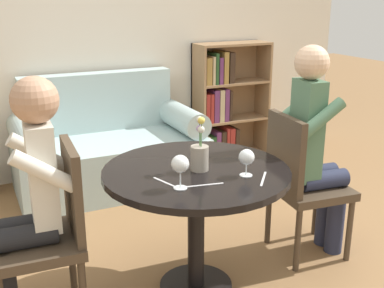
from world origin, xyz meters
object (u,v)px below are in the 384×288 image
couch (109,150)px  bookshelf_right (222,104)px  wine_glass_left (180,165)px  chair_left (51,228)px  person_left (28,198)px  person_right (316,149)px  flower_vase (200,153)px  chair_right (300,180)px  wine_glass_right (247,158)px

couch → bookshelf_right: bookshelf_right is taller
bookshelf_right → wine_glass_left: bearing=-123.4°
chair_left → person_left: (-0.09, 0.01, 0.17)m
person_right → flower_vase: (-0.81, -0.08, 0.12)m
bookshelf_right → person_right: size_ratio=0.86×
couch → chair_left: 1.76m
person_left → flower_vase: person_left is taller
chair_right → person_left: 1.57m
bookshelf_right → chair_right: size_ratio=1.24×
chair_left → flower_vase: bearing=85.7°
chair_left → person_right: bearing=92.5°
wine_glass_right → person_right: bearing=21.0°
chair_left → chair_right: 1.47m
bookshelf_right → wine_glass_right: (-1.04, -2.12, 0.27)m
chair_left → person_left: bearing=-92.4°
couch → wine_glass_right: bearing=-84.4°
chair_right → person_left: (-1.56, 0.02, 0.17)m
chair_right → wine_glass_left: chair_right is taller
chair_right → flower_vase: flower_vase is taller
person_left → couch: bearing=155.9°
chair_left → wine_glass_right: bearing=76.9°
person_left → chair_right: bearing=92.7°
person_left → person_right: (1.64, -0.04, 0.01)m
flower_vase → wine_glass_left: bearing=-136.7°
couch → chair_left: size_ratio=1.68×
chair_left → wine_glass_right: size_ratio=6.61×
chair_right → person_left: size_ratio=0.73×
chair_left → chair_right: size_ratio=1.00×
couch → person_right: bearing=-63.0°
person_left → chair_left: bearing=87.6°
flower_vase → chair_left: bearing=172.2°
bookshelf_right → wine_glass_left: bookshelf_right is taller
wine_glass_left → wine_glass_right: 0.36m
wine_glass_right → flower_vase: size_ratio=0.49×
wine_glass_left → wine_glass_right: size_ratio=1.19×
couch → bookshelf_right: 1.27m
flower_vase → person_right: bearing=5.3°
couch → wine_glass_right: size_ratio=11.12×
wine_glass_left → wine_glass_right: wine_glass_left is taller
person_right → bookshelf_right: bearing=-6.0°
chair_right → person_left: person_left is taller
wine_glass_right → person_left: bearing=164.3°
person_left → flower_vase: (0.83, -0.11, 0.13)m
wine_glass_left → flower_vase: bearing=43.3°
bookshelf_right → person_left: 2.75m
chair_left → couch: bearing=158.6°
person_right → wine_glass_right: 0.70m
couch → flower_vase: (0.01, -1.69, 0.49)m
couch → chair_left: couch is taller
person_left → person_right: bearing=92.2°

